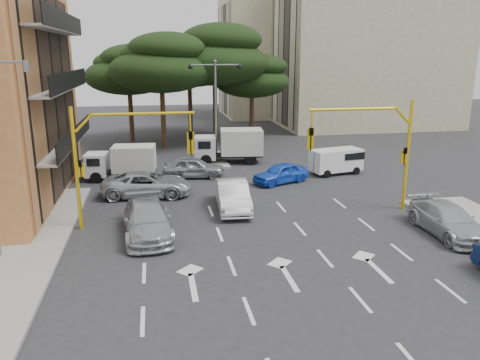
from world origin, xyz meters
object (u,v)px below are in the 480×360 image
Objects in this scene: car_white_hatch at (233,196)px; box_truck_b at (229,146)px; signal_mast_left at (114,150)px; car_silver_cross_b at (193,167)px; car_silver_cross_a at (147,184)px; car_silver_parked at (448,220)px; box_truck_a at (122,163)px; street_lamp_center at (215,93)px; car_blue_compact at (281,173)px; car_silver_wagon at (147,220)px; van_white at (336,161)px; signal_mast_right at (378,141)px.

car_white_hatch is 0.88× the size of box_truck_b.
signal_mast_left is 15.42m from box_truck_b.
car_silver_cross_b is 5.26m from box_truck_b.
car_silver_cross_a reaches higher than car_silver_parked.
car_white_hatch is 1.01× the size of box_truck_a.
street_lamp_center is 1.63× the size of car_white_hatch.
box_truck_b reaches higher than car_silver_parked.
car_silver_cross_a is 10.28m from box_truck_b.
signal_mast_left is 12.44m from car_blue_compact.
street_lamp_center is 4.30m from box_truck_b.
car_white_hatch is 0.90× the size of car_silver_wagon.
car_white_hatch is at bearing 14.92° from signal_mast_left.
box_truck_a is at bearing -106.41° from van_white.
signal_mast_left is 1.22× the size of car_silver_parked.
street_lamp_center is (-6.80, 14.01, 1.54)m from signal_mast_right.
signal_mast_right reaches higher than car_silver_wagon.
van_white is (8.62, 6.54, 0.13)m from car_white_hatch.
car_blue_compact is at bearing 37.90° from car_silver_wagon.
signal_mast_left is 1.53× the size of car_blue_compact.
signal_mast_left is 17.05m from van_white.
signal_mast_left is 6.99m from car_white_hatch.
car_silver_cross_a is at bearing -121.00° from street_lamp_center.
car_white_hatch is (-7.56, 1.61, -3.10)m from signal_mast_right.
car_blue_compact is at bearing 118.33° from signal_mast_right.
street_lamp_center is 1.99× the size of car_blue_compact.
car_silver_wagon reaches higher than car_blue_compact.
car_silver_cross_b is (4.51, 8.97, -3.15)m from signal_mast_left.
car_white_hatch is 5.76m from car_silver_cross_a.
van_white is (13.24, 9.62, 0.14)m from car_silver_wagon.
signal_mast_right reaches higher than car_white_hatch.
box_truck_a reaches higher than van_white.
street_lamp_center reaches higher than signal_mast_right.
street_lamp_center is 1.64× the size of box_truck_a.
box_truck_b is (7.71, 13.10, -2.56)m from signal_mast_left.
box_truck_a is (-0.34, 9.35, -2.72)m from signal_mast_left.
street_lamp_center is 20.47m from car_silver_parked.
signal_mast_right reaches higher than car_silver_cross_a.
signal_mast_right is 1.12× the size of car_silver_cross_a.
signal_mast_right is at bearing -64.09° from street_lamp_center.
car_silver_parked is 18.72m from box_truck_b.
car_silver_cross_b is at bearing 131.10° from car_silver_parked.
signal_mast_right is 1.26× the size of car_white_hatch.
signal_mast_right is 14.59m from box_truck_b.
car_white_hatch is at bearing 150.31° from car_silver_parked.
car_silver_wagon is 1.08× the size of car_silver_parked.
street_lamp_center reaches higher than car_silver_parked.
car_silver_wagon is at bearing 171.94° from car_silver_cross_b.
car_silver_cross_a is 1.08× the size of car_silver_parked.
car_silver_wagon is 6.48m from car_silver_cross_a.
street_lamp_center is 1.45× the size of car_silver_cross_a.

